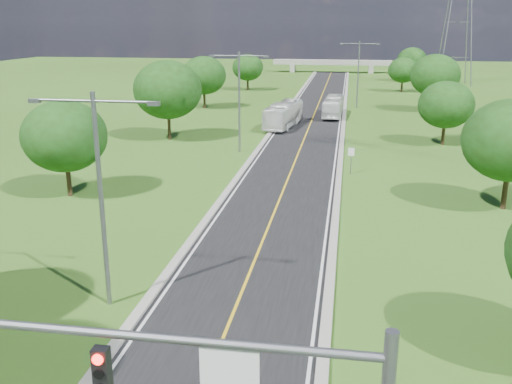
% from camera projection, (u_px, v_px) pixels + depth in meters
% --- Properties ---
extents(ground, '(260.00, 260.00, 0.00)m').
position_uv_depth(ground, '(309.00, 128.00, 71.50)').
color(ground, '#335518').
rests_on(ground, ground).
extents(road, '(8.00, 150.00, 0.06)m').
position_uv_depth(road, '(312.00, 120.00, 77.16)').
color(road, black).
rests_on(road, ground).
extents(curb_left, '(0.50, 150.00, 0.22)m').
position_uv_depth(curb_left, '(281.00, 118.00, 77.79)').
color(curb_left, gray).
rests_on(curb_left, ground).
extents(curb_right, '(0.50, 150.00, 0.22)m').
position_uv_depth(curb_right, '(344.00, 120.00, 76.49)').
color(curb_right, gray).
rests_on(curb_right, ground).
extents(speed_limit_sign, '(0.55, 0.09, 2.40)m').
position_uv_depth(speed_limit_sign, '(351.00, 156.00, 49.44)').
color(speed_limit_sign, slate).
rests_on(speed_limit_sign, ground).
extents(overpass, '(30.00, 3.00, 3.20)m').
position_uv_depth(overpass, '(332.00, 63.00, 146.41)').
color(overpass, gray).
rests_on(overpass, ground).
extents(streetlight_near_left, '(5.90, 0.25, 10.00)m').
position_uv_depth(streetlight_near_left, '(100.00, 183.00, 25.34)').
color(streetlight_near_left, slate).
rests_on(streetlight_near_left, ground).
extents(streetlight_mid_left, '(5.90, 0.25, 10.00)m').
position_uv_depth(streetlight_mid_left, '(239.00, 94.00, 56.53)').
color(streetlight_mid_left, slate).
rests_on(streetlight_mid_left, ground).
extents(streetlight_far_right, '(5.90, 0.25, 10.00)m').
position_uv_depth(streetlight_far_right, '(358.00, 69.00, 85.88)').
color(streetlight_far_right, slate).
rests_on(streetlight_far_right, ground).
extents(power_tower_far, '(9.00, 6.40, 28.00)m').
position_uv_depth(power_tower_far, '(459.00, 15.00, 115.45)').
color(power_tower_far, slate).
rests_on(power_tower_far, ground).
extents(tree_lb, '(6.30, 6.30, 7.33)m').
position_uv_depth(tree_lb, '(64.00, 136.00, 42.37)').
color(tree_lb, black).
rests_on(tree_lb, ground).
extents(tree_lc, '(7.56, 7.56, 8.79)m').
position_uv_depth(tree_lc, '(168.00, 90.00, 62.74)').
color(tree_lc, black).
rests_on(tree_lc, ground).
extents(tree_ld, '(6.72, 6.72, 7.82)m').
position_uv_depth(tree_ld, '(204.00, 75.00, 85.91)').
color(tree_ld, black).
rests_on(tree_ld, ground).
extents(tree_le, '(5.88, 5.88, 6.84)m').
position_uv_depth(tree_le, '(248.00, 67.00, 108.39)').
color(tree_le, black).
rests_on(tree_le, ground).
extents(tree_rb, '(6.72, 6.72, 7.82)m').
position_uv_depth(tree_rb, '(512.00, 141.00, 39.27)').
color(tree_rb, black).
rests_on(tree_rb, ground).
extents(tree_rc, '(5.88, 5.88, 6.84)m').
position_uv_depth(tree_rc, '(446.00, 105.00, 60.39)').
color(tree_rc, black).
rests_on(tree_rc, ground).
extents(tree_rd, '(7.14, 7.14, 8.30)m').
position_uv_depth(tree_rd, '(435.00, 75.00, 82.50)').
color(tree_rd, black).
rests_on(tree_rd, ground).
extents(tree_re, '(5.46, 5.46, 6.35)m').
position_uv_depth(tree_re, '(403.00, 70.00, 105.92)').
color(tree_re, black).
rests_on(tree_re, ground).
extents(tree_rf, '(6.30, 6.30, 7.33)m').
position_uv_depth(tree_rf, '(412.00, 60.00, 124.11)').
color(tree_rf, black).
rests_on(tree_rf, ground).
extents(bus_outbound, '(2.67, 9.88, 2.73)m').
position_uv_depth(bus_outbound, '(333.00, 107.00, 79.08)').
color(bus_outbound, white).
rests_on(bus_outbound, road).
extents(bus_inbound, '(4.05, 11.15, 3.04)m').
position_uv_depth(bus_inbound, '(284.00, 115.00, 71.43)').
color(bus_inbound, white).
rests_on(bus_inbound, road).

